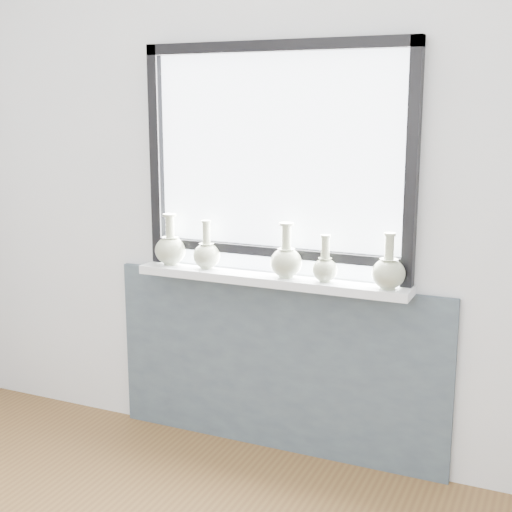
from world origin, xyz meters
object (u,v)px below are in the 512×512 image
at_px(vase_b, 207,254).
at_px(vase_a, 170,248).
at_px(vase_c, 286,260).
at_px(vase_d, 325,267).
at_px(windowsill, 270,279).
at_px(vase_e, 388,271).

bearing_deg(vase_b, vase_a, 179.25).
bearing_deg(vase_b, vase_c, -1.49).
distance_m(vase_b, vase_d, 0.60).
distance_m(windowsill, vase_c, 0.13).
bearing_deg(vase_e, windowsill, 177.18).
relative_size(vase_c, vase_d, 1.19).
distance_m(windowsill, vase_e, 0.57).
relative_size(windowsill, vase_e, 5.43).
bearing_deg(vase_e, vase_d, 177.52).
distance_m(vase_a, vase_e, 1.09).
height_order(vase_b, vase_c, vase_c).
relative_size(vase_a, vase_c, 1.00).
bearing_deg(vase_c, windowsill, 172.30).
bearing_deg(vase_c, vase_d, -1.15).
bearing_deg(vase_b, windowsill, 0.08).
bearing_deg(vase_d, vase_c, 178.85).
bearing_deg(vase_a, vase_d, -1.22).
height_order(vase_d, vase_e, vase_e).
xyz_separation_m(windowsill, vase_d, (0.27, -0.02, 0.09)).
distance_m(windowsill, vase_a, 0.54).
distance_m(vase_c, vase_e, 0.48).
bearing_deg(windowsill, vase_e, -2.82).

